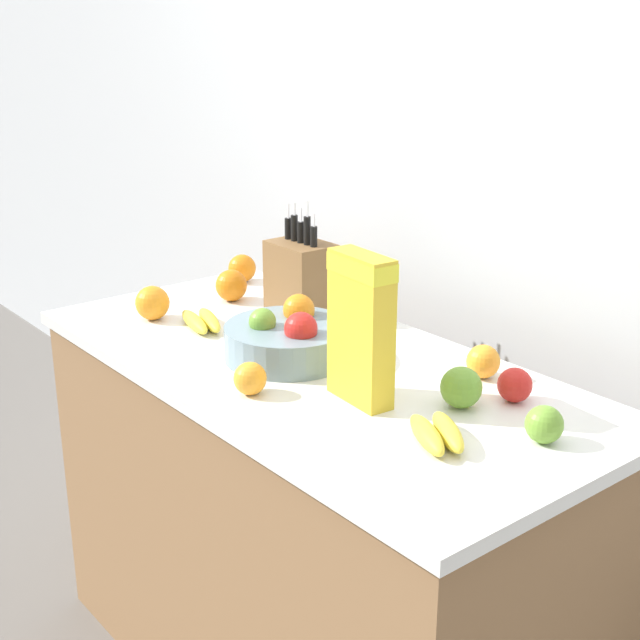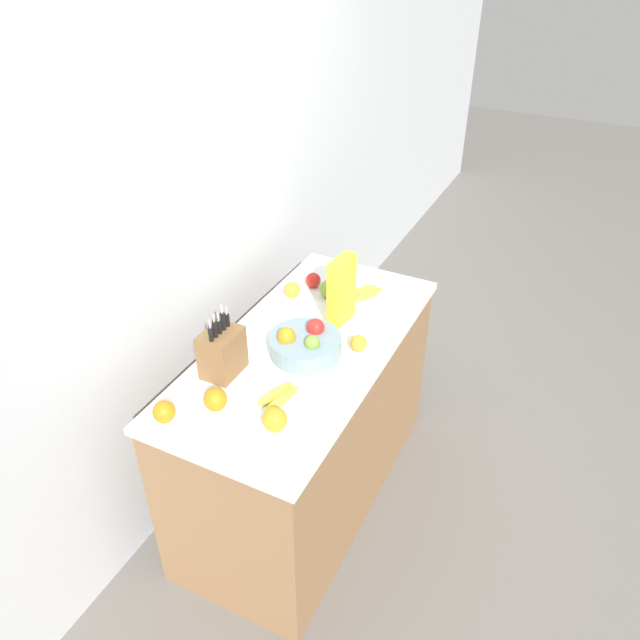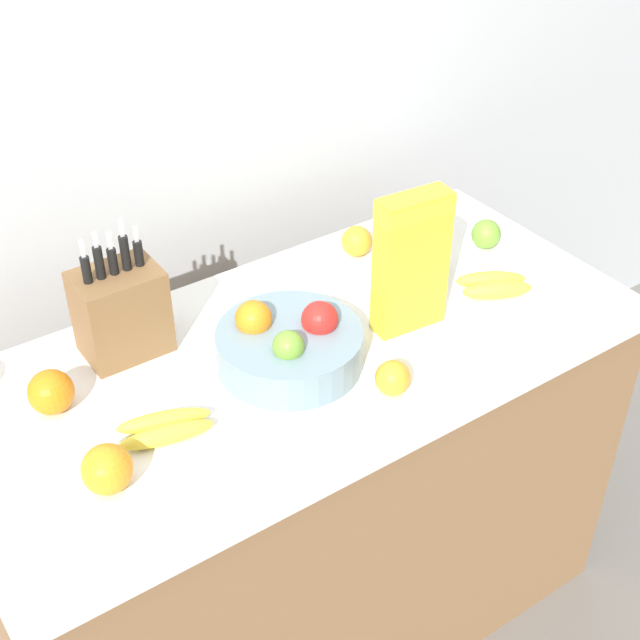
{
  "view_description": "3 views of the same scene",
  "coord_description": "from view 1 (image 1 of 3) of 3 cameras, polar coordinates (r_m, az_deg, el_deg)",
  "views": [
    {
      "loc": [
        1.45,
        -1.15,
        1.62
      ],
      "look_at": [
        0.03,
        -0.0,
        0.99
      ],
      "focal_mm": 50.0,
      "sensor_mm": 36.0,
      "label": 1
    },
    {
      "loc": [
        -1.81,
        -0.97,
        2.41
      ],
      "look_at": [
        0.04,
        -0.05,
        0.99
      ],
      "focal_mm": 35.0,
      "sensor_mm": 36.0,
      "label": 2
    },
    {
      "loc": [
        -0.78,
        -1.19,
        1.99
      ],
      "look_at": [
        0.04,
        -0.0,
        0.94
      ],
      "focal_mm": 50.0,
      "sensor_mm": 36.0,
      "label": 3
    }
  ],
  "objects": [
    {
      "name": "orange_front_right",
      "position": [
        2.29,
        -10.68,
        1.08
      ],
      "size": [
        0.09,
        0.09,
        0.09
      ],
      "primitive_type": "sphere",
      "color": "orange",
      "rests_on": "counter"
    },
    {
      "name": "fruit_bowl",
      "position": [
        2.0,
        -1.99,
        -1.2
      ],
      "size": [
        0.29,
        0.29,
        0.13
      ],
      "color": "gray",
      "rests_on": "counter"
    },
    {
      "name": "orange_mid_left",
      "position": [
        1.82,
        -4.5,
        -3.75
      ],
      "size": [
        0.07,
        0.07,
        0.07
      ],
      "primitive_type": "sphere",
      "color": "orange",
      "rests_on": "counter"
    },
    {
      "name": "knife_block",
      "position": [
        2.3,
        -1.22,
        2.83
      ],
      "size": [
        0.17,
        0.12,
        0.29
      ],
      "color": "brown",
      "rests_on": "counter"
    },
    {
      "name": "wall_back",
      "position": [
        2.26,
        10.66,
        10.62
      ],
      "size": [
        9.0,
        0.06,
        2.6
      ],
      "color": "silver",
      "rests_on": "ground_plane"
    },
    {
      "name": "apple_rear",
      "position": [
        1.77,
        9.02,
        -4.28
      ],
      "size": [
        0.08,
        0.08,
        0.08
      ],
      "primitive_type": "sphere",
      "color": "#6B9E33",
      "rests_on": "counter"
    },
    {
      "name": "cereal_box",
      "position": [
        1.74,
        2.64,
        -0.14
      ],
      "size": [
        0.16,
        0.07,
        0.3
      ],
      "rotation": [
        0.0,
        0.0,
        -0.09
      ],
      "color": "gold",
      "rests_on": "counter"
    },
    {
      "name": "orange_mid_right",
      "position": [
        2.58,
        -5.01,
        3.32
      ],
      "size": [
        0.08,
        0.08,
        0.08
      ],
      "primitive_type": "sphere",
      "color": "orange",
      "rests_on": "counter"
    },
    {
      "name": "orange_near_bowl",
      "position": [
        1.92,
        10.4,
        -2.63
      ],
      "size": [
        0.07,
        0.07,
        0.07
      ],
      "primitive_type": "sphere",
      "color": "orange",
      "rests_on": "counter"
    },
    {
      "name": "banana_bunch_right",
      "position": [
        1.63,
        7.52,
        -7.2
      ],
      "size": [
        0.17,
        0.15,
        0.04
      ],
      "rotation": [
        0.0,
        0.0,
        5.89
      ],
      "color": "yellow",
      "rests_on": "counter"
    },
    {
      "name": "apple_rightmost",
      "position": [
        1.66,
        14.16,
        -6.5
      ],
      "size": [
        0.07,
        0.07,
        0.07
      ],
      "primitive_type": "sphere",
      "color": "#6B9E33",
      "rests_on": "counter"
    },
    {
      "name": "banana_bunch_left",
      "position": [
        2.21,
        -7.56,
        -0.06
      ],
      "size": [
        0.19,
        0.12,
        0.04
      ],
      "rotation": [
        0.0,
        0.0,
        2.81
      ],
      "color": "yellow",
      "rests_on": "counter"
    },
    {
      "name": "orange_by_cereal",
      "position": [
        2.41,
        -5.7,
        2.22
      ],
      "size": [
        0.09,
        0.09,
        0.09
      ],
      "primitive_type": "sphere",
      "color": "orange",
      "rests_on": "counter"
    },
    {
      "name": "apple_front",
      "position": [
        1.82,
        12.36,
        -4.08
      ],
      "size": [
        0.07,
        0.07,
        0.07
      ],
      "primitive_type": "sphere",
      "color": "red",
      "rests_on": "counter"
    },
    {
      "name": "counter",
      "position": [
        2.19,
        -0.47,
        -13.41
      ],
      "size": [
        1.43,
        0.67,
        0.88
      ],
      "color": "olive",
      "rests_on": "ground_plane"
    }
  ]
}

